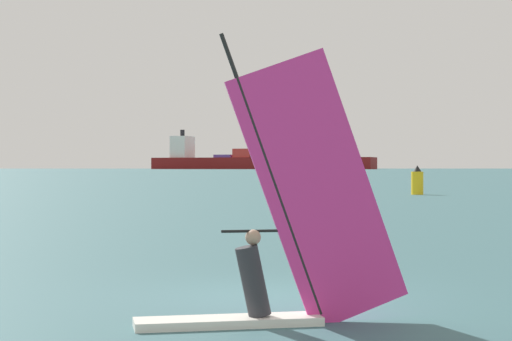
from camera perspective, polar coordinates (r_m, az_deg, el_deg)
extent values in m
plane|color=#386066|center=(15.08, 1.29, -8.17)|extent=(4000.00, 4000.00, 0.00)
cube|color=white|center=(12.30, -1.81, -9.81)|extent=(2.67, 1.23, 0.12)
cylinder|color=black|center=(12.23, 1.03, -0.33)|extent=(1.45, 0.43, 3.95)
cube|color=#D8338C|center=(12.39, 4.06, -1.28)|extent=(2.61, 0.72, 4.02)
cylinder|color=black|center=(12.27, 1.17, -3.94)|extent=(1.46, 0.41, 0.04)
cylinder|color=#2D2D33|center=(12.28, -0.19, -7.22)|extent=(0.58, 0.44, 1.03)
sphere|color=tan|center=(12.21, -0.19, -4.37)|extent=(0.22, 0.22, 0.22)
cube|color=maroon|center=(780.60, 0.38, 0.47)|extent=(203.21, 83.06, 10.33)
cube|color=silver|center=(807.68, -4.81, 1.53)|extent=(20.72, 27.59, 19.80)
cylinder|color=black|center=(808.07, -4.81, 2.45)|extent=(4.00, 4.00, 6.00)
cube|color=#59388C|center=(791.35, -1.88, 0.94)|extent=(22.91, 31.37, 2.60)
cube|color=red|center=(785.40, -0.66, 1.13)|extent=(22.91, 31.37, 7.80)
cube|color=#1E66AD|center=(779.74, 0.59, 0.95)|extent=(22.91, 31.37, 2.60)
cube|color=gold|center=(774.52, 1.85, 1.05)|extent=(22.91, 31.37, 5.20)
cube|color=#99999E|center=(769.63, 3.13, 0.96)|extent=(22.91, 31.37, 2.60)
cube|color=#1E66AD|center=(765.16, 4.42, 0.96)|extent=(22.91, 31.37, 2.60)
cube|color=#2D8C47|center=(761.08, 5.73, 0.96)|extent=(22.91, 31.37, 2.60)
cube|color=#756B56|center=(1416.67, -5.19, 0.69)|extent=(1413.11, 631.20, 25.75)
cylinder|color=yellow|center=(70.09, 10.46, -0.81)|extent=(0.95, 0.95, 1.82)
cone|color=black|center=(70.08, 10.46, 0.13)|extent=(0.66, 0.66, 0.50)
cube|color=white|center=(263.60, 3.76, -0.11)|extent=(6.77, 6.59, 1.05)
cylinder|color=#B2B2B7|center=(263.62, 3.76, 1.10)|extent=(0.16, 0.16, 10.06)
cube|color=#D8338C|center=(263.06, 3.63, 0.99)|extent=(1.81, 1.70, 8.45)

